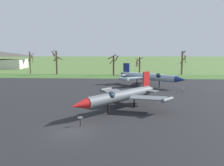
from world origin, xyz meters
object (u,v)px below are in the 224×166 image
(jet_fighter_front_left, at_px, (149,77))
(jet_fighter_front_right, at_px, (120,96))
(info_placard_front_left, at_px, (182,90))
(info_placard_front_right, at_px, (80,120))

(jet_fighter_front_left, bearing_deg, jet_fighter_front_right, -106.08)
(info_placard_front_left, distance_m, jet_fighter_front_right, 18.23)
(jet_fighter_front_left, xyz_separation_m, info_placard_front_right, (-10.24, -27.88, -1.52))
(jet_fighter_front_left, relative_size, info_placard_front_right, 12.87)
(jet_fighter_front_right, bearing_deg, info_placard_front_right, -121.92)
(jet_fighter_front_left, distance_m, info_placard_front_left, 9.35)
(jet_fighter_front_right, relative_size, info_placard_front_right, 11.75)
(info_placard_front_right, bearing_deg, jet_fighter_front_left, 69.83)
(info_placard_front_left, height_order, jet_fighter_front_right, jet_fighter_front_right)
(info_placard_front_left, distance_m, info_placard_front_right, 25.89)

